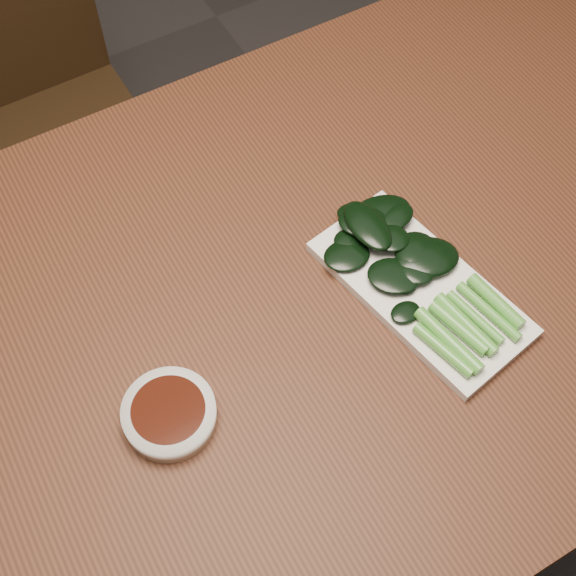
{
  "coord_description": "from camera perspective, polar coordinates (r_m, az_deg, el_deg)",
  "views": [
    {
      "loc": [
        -0.21,
        -0.43,
        1.58
      ],
      "look_at": [
        0.04,
        0.01,
        0.76
      ],
      "focal_mm": 50.0,
      "sensor_mm": 36.0,
      "label": 1
    }
  ],
  "objects": [
    {
      "name": "sauce_bowl",
      "position": [
        0.89,
        -8.43,
        -8.85
      ],
      "size": [
        0.1,
        0.1,
        0.03
      ],
      "color": "white",
      "rests_on": "table"
    },
    {
      "name": "serving_plate",
      "position": [
        0.98,
        9.4,
        -0.05
      ],
      "size": [
        0.18,
        0.29,
        0.01
      ],
      "rotation": [
        0.0,
        0.0,
        0.18
      ],
      "color": "white",
      "rests_on": "table"
    },
    {
      "name": "table",
      "position": [
        1.02,
        -1.64,
        -3.66
      ],
      "size": [
        1.4,
        0.8,
        0.75
      ],
      "color": "#472314",
      "rests_on": "ground"
    },
    {
      "name": "ground",
      "position": [
        1.65,
        -1.04,
        -14.8
      ],
      "size": [
        6.0,
        6.0,
        0.0
      ],
      "primitive_type": "plane",
      "color": "#2F2D2D",
      "rests_on": "ground"
    },
    {
      "name": "chair_far",
      "position": [
        1.57,
        -18.22,
        11.02
      ],
      "size": [
        0.43,
        0.43,
        0.89
      ],
      "rotation": [
        0.0,
        0.0,
        0.02
      ],
      "color": "black",
      "rests_on": "ground"
    },
    {
      "name": "gai_lan",
      "position": [
        0.98,
        8.55,
        1.91
      ],
      "size": [
        0.16,
        0.28,
        0.03
      ],
      "color": "#52A037",
      "rests_on": "serving_plate"
    }
  ]
}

